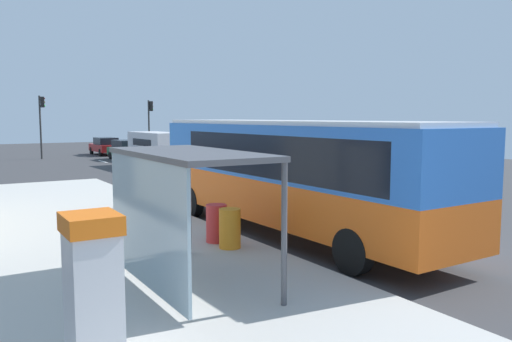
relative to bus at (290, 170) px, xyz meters
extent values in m
cube|color=#38383A|center=(1.71, 11.81, -1.86)|extent=(56.00, 92.00, 0.04)
cube|color=beige|center=(-4.69, -0.19, -1.75)|extent=(6.20, 30.00, 0.18)
cube|color=silver|center=(1.96, -3.19, -1.84)|extent=(0.16, 2.20, 0.01)
cube|color=silver|center=(1.96, 1.81, -1.84)|extent=(0.16, 2.20, 0.01)
cube|color=silver|center=(1.96, 6.81, -1.84)|extent=(0.16, 2.20, 0.01)
cube|color=silver|center=(1.96, 11.81, -1.84)|extent=(0.16, 2.20, 0.01)
cube|color=silver|center=(1.96, 16.81, -1.84)|extent=(0.16, 2.20, 0.01)
cube|color=silver|center=(1.96, 21.81, -1.84)|extent=(0.16, 2.20, 0.01)
cube|color=silver|center=(1.96, 26.81, -1.84)|extent=(0.16, 2.20, 0.01)
cube|color=orange|center=(0.01, -0.02, -0.77)|extent=(2.73, 11.05, 1.15)
cube|color=blue|center=(0.01, -0.02, 0.53)|extent=(2.73, 11.05, 1.45)
cube|color=silver|center=(0.01, -0.02, 1.31)|extent=(2.60, 10.83, 0.12)
cube|color=black|center=(-0.10, 5.43, 0.46)|extent=(2.30, 0.17, 1.22)
cube|color=black|center=(-1.19, -0.55, 0.46)|extent=(0.26, 8.58, 1.10)
cylinder|color=black|center=(-1.20, 3.85, -1.34)|extent=(0.30, 1.01, 1.00)
cylinder|color=black|center=(1.06, 3.90, -1.34)|extent=(0.30, 1.01, 1.00)
cylinder|color=black|center=(-1.04, -3.74, -1.34)|extent=(0.30, 1.01, 1.00)
cylinder|color=black|center=(1.22, -3.70, -1.34)|extent=(0.30, 1.01, 1.00)
cube|color=silver|center=(3.91, 20.82, -0.52)|extent=(2.21, 5.28, 1.96)
cube|color=black|center=(3.91, 20.82, -0.19)|extent=(2.16, 3.20, 0.44)
cylinder|color=black|center=(4.89, 18.86, -1.50)|extent=(0.25, 0.69, 0.68)
cylinder|color=black|center=(3.09, 18.79, -1.50)|extent=(0.25, 0.69, 0.68)
cylinder|color=black|center=(4.73, 22.86, -1.50)|extent=(0.25, 0.69, 0.68)
cylinder|color=black|center=(2.93, 22.78, -1.50)|extent=(0.25, 0.69, 0.68)
cube|color=#A51919|center=(4.01, 33.53, -1.22)|extent=(1.82, 4.41, 0.60)
cube|color=black|center=(4.01, 33.33, -0.62)|extent=(1.60, 2.38, 0.60)
cylinder|color=black|center=(3.18, 35.03, -1.52)|extent=(0.20, 0.64, 0.64)
cylinder|color=black|center=(4.82, 35.03, -1.52)|extent=(0.20, 0.64, 0.64)
cylinder|color=black|center=(3.20, 32.03, -1.52)|extent=(0.20, 0.64, 0.64)
cylinder|color=black|center=(4.84, 32.03, -1.52)|extent=(0.20, 0.64, 0.64)
cube|color=#195933|center=(4.01, 27.28, -1.22)|extent=(2.01, 4.48, 0.60)
cube|color=black|center=(4.00, 27.48, -0.62)|extent=(1.70, 2.45, 0.60)
cylinder|color=black|center=(4.90, 25.83, -1.52)|extent=(0.23, 0.65, 0.64)
cylinder|color=black|center=(3.27, 25.75, -1.52)|extent=(0.23, 0.65, 0.64)
cylinder|color=black|center=(4.76, 28.82, -1.52)|extent=(0.23, 0.65, 0.64)
cylinder|color=black|center=(3.12, 28.74, -1.52)|extent=(0.23, 0.65, 0.64)
cube|color=silver|center=(-6.76, -5.26, -0.81)|extent=(0.60, 0.70, 1.70)
cube|color=orange|center=(-6.76, -5.26, 0.16)|extent=(0.66, 0.76, 0.24)
cube|color=black|center=(-6.45, -5.26, -0.54)|extent=(0.03, 0.36, 0.44)
cylinder|color=orange|center=(-2.49, -1.03, -1.19)|extent=(0.52, 0.52, 0.95)
cylinder|color=red|center=(-2.49, -0.33, -1.19)|extent=(0.52, 0.52, 0.95)
cylinder|color=#2D2D2D|center=(7.11, 30.98, 0.52)|extent=(0.14, 0.14, 4.73)
cube|color=black|center=(7.33, 30.98, 2.38)|extent=(0.24, 0.28, 0.84)
sphere|color=#360606|center=(7.45, 30.98, 2.66)|extent=(0.16, 0.16, 0.16)
sphere|color=#3C2C03|center=(7.45, 30.98, 2.38)|extent=(0.16, 0.16, 0.16)
sphere|color=green|center=(7.45, 30.98, 2.10)|extent=(0.16, 0.16, 0.16)
cylinder|color=#2D2D2D|center=(-1.49, 31.78, 0.64)|extent=(0.14, 0.14, 4.96)
cube|color=black|center=(-1.27, 31.78, 2.62)|extent=(0.24, 0.28, 0.84)
sphere|color=#360606|center=(-1.15, 31.78, 2.90)|extent=(0.16, 0.16, 0.16)
sphere|color=#3C2C03|center=(-1.15, 31.78, 2.62)|extent=(0.16, 0.16, 0.16)
sphere|color=green|center=(-1.15, 31.78, 2.34)|extent=(0.16, 0.16, 0.16)
cube|color=#4C4C51|center=(-4.39, -2.92, 0.79)|extent=(1.80, 4.00, 0.10)
cube|color=#8CA5B2|center=(-5.24, -2.92, -0.41)|extent=(0.06, 3.80, 2.30)
cylinder|color=#4C4C51|center=(-3.54, -4.82, -0.44)|extent=(0.10, 0.10, 2.44)
cylinder|color=#4C4C51|center=(-3.54, -1.02, -0.44)|extent=(0.10, 0.10, 2.44)
camera|label=1|loc=(-8.29, -11.67, 1.47)|focal=36.13mm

